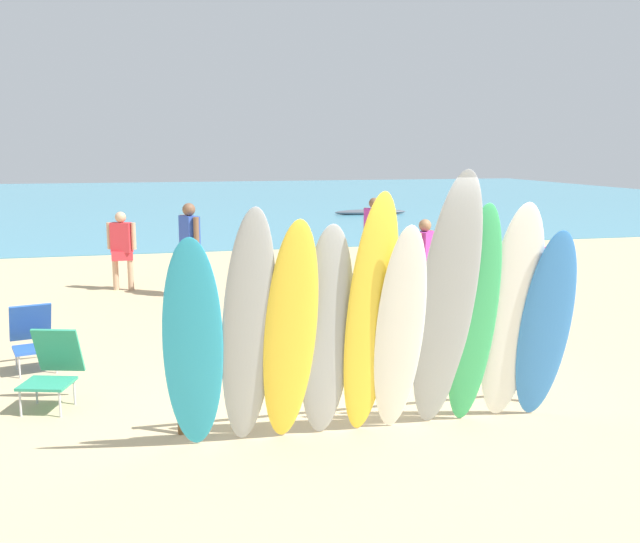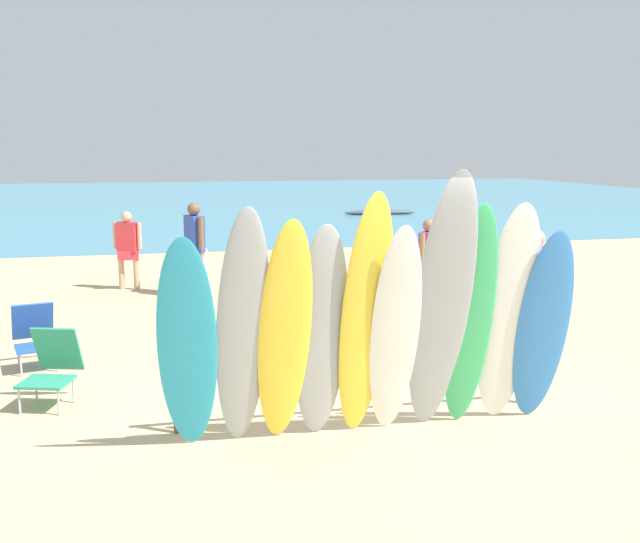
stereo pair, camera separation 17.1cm
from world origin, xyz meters
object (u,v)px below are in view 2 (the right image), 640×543
Objects in this scene: surfboard_rack at (361,370)px; surfboard_teal_0 at (187,347)px; surfboard_white_5 at (395,332)px; surfboard_green_7 at (470,318)px; surfboard_grey_3 at (321,334)px; beachgoer_near_rack at (535,277)px; surfboard_white_8 at (509,315)px; beachgoer_photographing at (380,232)px; beach_chair_red at (52,365)px; surfboard_yellow_4 at (365,318)px; distant_boat at (380,212)px; beachgoer_by_water at (428,258)px; beachgoer_strolling at (195,243)px; surfboard_blue_9 at (543,328)px; surfboard_grey_6 at (442,306)px; beachgoer_midbeach at (128,245)px; beach_chair_blue at (35,334)px; surfboard_grey_1 at (243,331)px; surfboard_yellow_2 at (285,335)px.

surfboard_teal_0 is at bearing -161.36° from surfboard_rack.
surfboard_white_5 is (1.92, 0.00, 0.02)m from surfboard_teal_0.
surfboard_grey_3 is at bearing -178.58° from surfboard_green_7.
surfboard_grey_3 is at bearing -42.49° from beachgoer_near_rack.
surfboard_white_8 is 1.36× the size of beachgoer_photographing.
surfboard_white_8 is at bearing 6.21° from surfboard_white_5.
beach_chair_red is (-2.61, 1.66, -0.62)m from surfboard_grey_3.
distant_boat is (7.18, 22.20, -1.09)m from surfboard_yellow_4.
beachgoer_by_water is 0.89× the size of beachgoer_strolling.
surfboard_grey_3 is 0.43m from surfboard_yellow_4.
beachgoer_by_water reaches higher than beach_chair_red.
beach_chair_red is at bearing 165.22° from surfboard_blue_9.
surfboard_grey_6 is 1.72× the size of beachgoer_by_water.
beachgoer_by_water is at bearing 82.24° from surfboard_white_8.
distant_boat is at bearing 69.63° from surfboard_grey_3.
surfboard_grey_6 is at bearing 131.91° from beachgoer_midbeach.
surfboard_yellow_4 is at bearing -57.16° from beach_chair_blue.
surfboard_yellow_4 is 1.06m from surfboard_green_7.
beachgoer_midbeach is at bearing 64.61° from beach_chair_blue.
beachgoer_midbeach is at bearing 112.04° from surfboard_white_5.
surfboard_yellow_4 is at bearing -1.85° from surfboard_grey_1.
surfboard_white_8 is at bearing -1.76° from beachgoer_strolling.
surfboard_grey_6 is at bearing -8.31° from surfboard_grey_3.
surfboard_grey_6 is at bearing -35.99° from beachgoer_photographing.
surfboard_yellow_2 is 1.32× the size of beachgoer_photographing.
beachgoer_photographing is at bearing 66.12° from surfboard_yellow_4.
surfboard_yellow_2 is 2.59m from surfboard_blue_9.
surfboard_rack is at bearing 23.65° from surfboard_teal_0.
surfboard_green_7 is 4.47m from beach_chair_red.
beachgoer_strolling is at bearing 104.08° from surfboard_grey_6.
surfboard_grey_1 is 1.16× the size of surfboard_blue_9.
beachgoer_near_rack is at bearing 63.92° from beachgoer_by_water.
beachgoer_by_water is 6.40m from beach_chair_blue.
beachgoer_strolling reaches higher than surfboard_rack.
surfboard_grey_6 is at bearing -161.97° from surfboard_green_7.
surfboard_yellow_2 is 6.23m from beachgoer_by_water.
surfboard_blue_9 is (1.69, -0.58, 0.49)m from surfboard_rack.
surfboard_green_7 is at bearing -49.45° from beach_chair_blue.
surfboard_white_8 is 5.28m from beachgoer_by_water.
surfboard_grey_3 is 1.04× the size of surfboard_blue_9.
surfboard_grey_3 is at bearing 4.63° from surfboard_grey_1.
beachgoer_by_water reaches higher than distant_boat.
surfboard_rack is 4.42m from beach_chair_blue.
surfboard_white_8 reaches higher than beachgoer_midbeach.
beachgoer_near_rack is at bearing 35.55° from surfboard_teal_0.
surfboard_white_5 is (0.69, -0.08, -0.01)m from surfboard_grey_3.
surfboard_green_7 is 0.76× the size of distant_boat.
surfboard_green_7 reaches higher than surfboard_white_5.
beachgoer_photographing is at bearing 62.67° from surfboard_yellow_2.
surfboard_green_7 is at bearing -4.76° from beachgoer_strolling.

